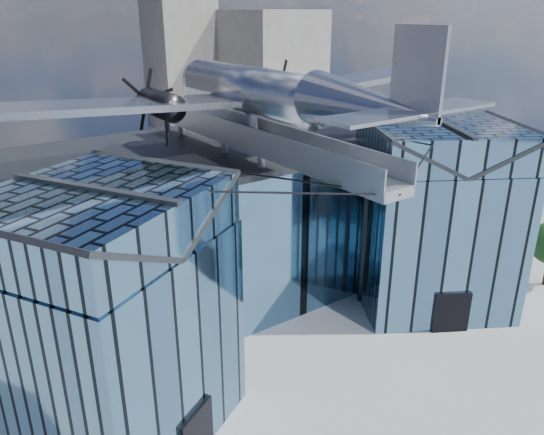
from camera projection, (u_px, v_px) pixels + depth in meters
ground_plane at (292, 343)px, 30.86m from camera, size 120.00×120.00×0.00m
museum at (237, 224)px, 33.25m from camera, size 32.88×24.50×17.60m
bg_towers at (59, 78)px, 66.35m from camera, size 77.00×24.50×26.00m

